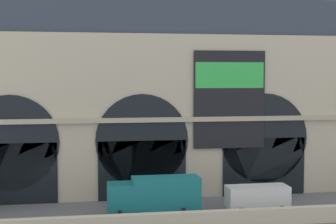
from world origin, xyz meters
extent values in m
plane|color=slate|center=(0.00, 0.00, 0.00)|extent=(200.00, 200.00, 0.00)
cube|color=beige|center=(0.00, -4.52, 0.63)|extent=(90.00, 0.70, 1.25)
cube|color=beige|center=(0.00, 7.25, 7.61)|extent=(49.04, 4.50, 15.23)
cube|color=#333D4C|center=(0.00, 7.55, 16.98)|extent=(49.04, 3.90, 3.51)
cube|color=black|center=(-11.68, 4.95, 2.74)|extent=(8.10, 0.20, 5.47)
cylinder|color=black|center=(-11.68, 4.95, 5.47)|extent=(8.53, 0.20, 8.53)
cube|color=black|center=(0.00, 4.95, 2.74)|extent=(8.10, 0.20, 5.47)
cylinder|color=black|center=(0.00, 4.95, 5.47)|extent=(8.53, 0.20, 8.53)
cube|color=black|center=(11.68, 4.95, 2.74)|extent=(8.10, 0.20, 5.47)
cylinder|color=black|center=(11.68, 4.95, 5.47)|extent=(8.53, 0.20, 8.53)
cube|color=black|center=(8.19, 4.83, 9.16)|extent=(6.81, 0.12, 9.10)
cube|color=green|center=(8.19, 4.75, 11.45)|extent=(6.54, 0.04, 2.41)
cube|color=#B6AB91|center=(0.00, 4.85, 7.37)|extent=(49.04, 0.50, 0.44)
cube|color=#19727A|center=(-2.44, -0.53, 1.57)|extent=(2.00, 2.30, 2.30)
cube|color=#19727A|center=(1.31, -0.53, 1.77)|extent=(5.50, 2.30, 2.70)
cylinder|color=black|center=(-2.54, -1.56, 0.42)|extent=(0.28, 0.84, 0.84)
cylinder|color=black|center=(-2.54, 0.51, 0.42)|extent=(0.28, 0.84, 0.84)
cylinder|color=black|center=(2.56, -1.56, 0.42)|extent=(0.28, 0.84, 0.84)
cylinder|color=black|center=(2.56, 0.51, 0.42)|extent=(0.28, 0.84, 0.84)
cube|color=white|center=(9.02, -0.86, 1.27)|extent=(5.20, 2.00, 1.86)
cylinder|color=black|center=(7.25, -1.76, 0.34)|extent=(0.28, 0.68, 0.68)
cylinder|color=black|center=(7.25, 0.04, 0.34)|extent=(0.28, 0.68, 0.68)
cylinder|color=black|center=(10.79, -1.76, 0.34)|extent=(0.28, 0.68, 0.68)
cylinder|color=black|center=(10.79, 0.04, 0.34)|extent=(0.28, 0.68, 0.68)
camera|label=1|loc=(-5.16, -41.03, 11.33)|focal=54.41mm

